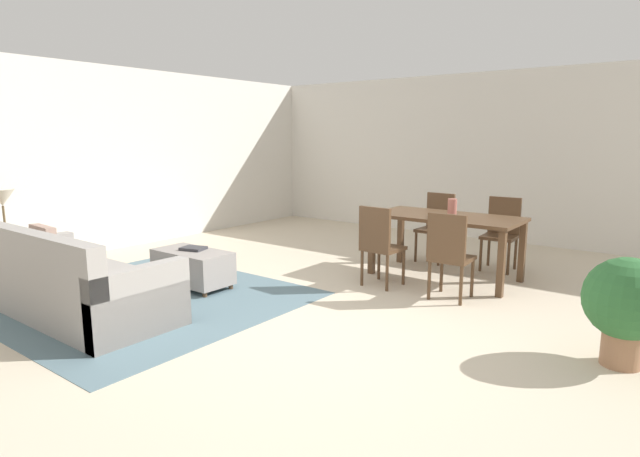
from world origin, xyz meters
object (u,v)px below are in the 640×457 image
object	(u,v)px
table_lamp	(2,200)
dining_chair_near_right	(449,251)
book_on_ottoman	(193,248)
dining_chair_far_right	(502,229)
potted_plant	(626,303)
vase_centerpiece	(452,208)
dining_chair_near_left	(379,242)
dining_table	(446,223)
ottoman_table	(193,266)
dining_chair_far_left	(437,223)
couch	(73,286)
side_table	(8,249)

from	to	relation	value
table_lamp	dining_chair_near_right	distance (m)	4.80
table_lamp	book_on_ottoman	xyz separation A→B (m)	(1.48, 1.35, -0.58)
dining_chair_far_right	potted_plant	size ratio (longest dim) A/B	1.12
vase_centerpiece	dining_chair_near_left	bearing A→B (deg)	-123.99
dining_table	dining_chair_near_left	xyz separation A→B (m)	(-0.43, -0.81, -0.15)
ottoman_table	dining_chair_far_right	size ratio (longest dim) A/B	1.01
dining_chair_far_left	dining_table	bearing A→B (deg)	-58.91
ottoman_table	potted_plant	distance (m)	4.22
ottoman_table	dining_table	distance (m)	2.99
table_lamp	dining_chair_far_left	size ratio (longest dim) A/B	0.57
couch	side_table	world-z (taller)	couch
couch	book_on_ottoman	bearing A→B (deg)	85.42
table_lamp	potted_plant	bearing A→B (deg)	18.58
ottoman_table	dining_chair_near_left	distance (m)	2.12
couch	dining_chair_near_right	distance (m)	3.70
table_lamp	dining_table	size ratio (longest dim) A/B	0.31
table_lamp	dining_chair_far_left	xyz separation A→B (m)	(3.15, 4.16, -0.49)
dining_chair_far_right	vase_centerpiece	xyz separation A→B (m)	(-0.31, -0.87, 0.34)
dining_table	potted_plant	size ratio (longest dim) A/B	2.08
side_table	vase_centerpiece	bearing A→B (deg)	42.14
ottoman_table	potted_plant	bearing A→B (deg)	8.20
couch	book_on_ottoman	world-z (taller)	couch
side_table	vase_centerpiece	size ratio (longest dim) A/B	2.87
dining_chair_near_left	book_on_ottoman	bearing A→B (deg)	-144.18
book_on_ottoman	ottoman_table	bearing A→B (deg)	-55.12
ottoman_table	dining_chair_far_left	world-z (taller)	dining_chair_far_left
book_on_ottoman	table_lamp	bearing A→B (deg)	-137.60
table_lamp	book_on_ottoman	bearing A→B (deg)	42.40
dining_chair_near_right	dining_chair_far_left	xyz separation A→B (m)	(-0.86, 1.57, 0.00)
dining_chair_far_right	dining_chair_far_left	bearing A→B (deg)	-175.89
vase_centerpiece	dining_chair_near_right	bearing A→B (deg)	-67.82
dining_chair_near_right	couch	bearing A→B (deg)	-135.60
dining_chair_near_left	couch	bearing A→B (deg)	-125.11
side_table	potted_plant	distance (m)	6.00
dining_chair_far_left	dining_chair_near_right	bearing A→B (deg)	-61.24
table_lamp	potted_plant	world-z (taller)	table_lamp
dining_chair_far_left	dining_chair_far_right	size ratio (longest dim) A/B	1.00
dining_table	dining_chair_near_right	bearing A→B (deg)	-63.56
couch	vase_centerpiece	size ratio (longest dim) A/B	10.37
dining_chair_near_right	potted_plant	size ratio (longest dim) A/B	1.12
ottoman_table	dining_chair_near_left	world-z (taller)	dining_chair_near_left
dining_chair_far_left	dining_chair_near_left	bearing A→B (deg)	-88.80
couch	dining_chair_far_right	bearing A→B (deg)	57.97
ottoman_table	dining_table	world-z (taller)	dining_table
dining_chair_far_left	book_on_ottoman	xyz separation A→B (m)	(-1.67, -2.81, -0.09)
dining_chair_near_right	book_on_ottoman	distance (m)	2.82
dining_chair_near_left	vase_centerpiece	distance (m)	0.99
dining_chair_near_left	potted_plant	world-z (taller)	dining_chair_near_left
side_table	dining_chair_near_right	distance (m)	4.78
dining_chair_near_right	dining_chair_far_right	size ratio (longest dim) A/B	1.00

